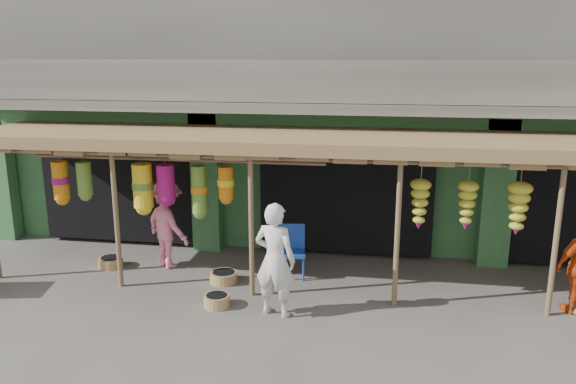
# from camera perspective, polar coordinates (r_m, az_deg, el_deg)

# --- Properties ---
(ground) EXTENTS (80.00, 80.00, 0.00)m
(ground) POSITION_cam_1_polar(r_m,az_deg,el_deg) (10.23, 4.98, -10.47)
(ground) COLOR #514C47
(ground) RESTS_ON ground
(building) EXTENTS (16.40, 6.80, 7.00)m
(building) POSITION_cam_1_polar(r_m,az_deg,el_deg) (14.21, 6.78, 10.38)
(building) COLOR gray
(building) RESTS_ON ground
(awning) EXTENTS (14.00, 2.70, 2.79)m
(awning) POSITION_cam_1_polar(r_m,az_deg,el_deg) (10.27, 4.94, 4.68)
(awning) COLOR brown
(awning) RESTS_ON ground
(blue_chair) EXTENTS (0.55, 0.56, 1.00)m
(blue_chair) POSITION_cam_1_polar(r_m,az_deg,el_deg) (10.90, 0.46, -5.67)
(blue_chair) COLOR #183C9F
(blue_chair) RESTS_ON ground
(basket_left) EXTENTS (0.51, 0.51, 0.20)m
(basket_left) POSITION_cam_1_polar(r_m,az_deg,el_deg) (12.00, -17.54, -6.82)
(basket_left) COLOR #987045
(basket_left) RESTS_ON ground
(basket_mid) EXTENTS (0.53, 0.53, 0.20)m
(basket_mid) POSITION_cam_1_polar(r_m,az_deg,el_deg) (10.80, -6.55, -8.58)
(basket_mid) COLOR olive
(basket_mid) RESTS_ON ground
(basket_right) EXTENTS (0.52, 0.52, 0.20)m
(basket_right) POSITION_cam_1_polar(r_m,az_deg,el_deg) (9.84, -7.25, -10.90)
(basket_right) COLOR olive
(basket_right) RESTS_ON ground
(person_front) EXTENTS (0.79, 0.62, 1.92)m
(person_front) POSITION_cam_1_polar(r_m,az_deg,el_deg) (9.16, -1.33, -6.90)
(person_front) COLOR silver
(person_front) RESTS_ON ground
(person_shopper) EXTENTS (1.32, 1.18, 1.78)m
(person_shopper) POSITION_cam_1_polar(r_m,az_deg,el_deg) (11.50, -12.16, -3.23)
(person_shopper) COLOR pink
(person_shopper) RESTS_ON ground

